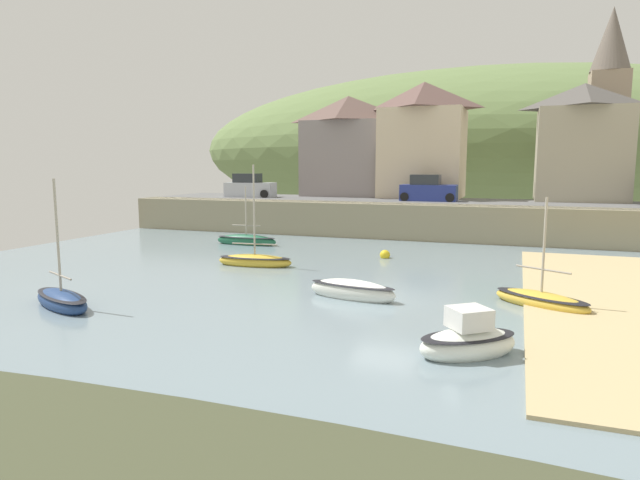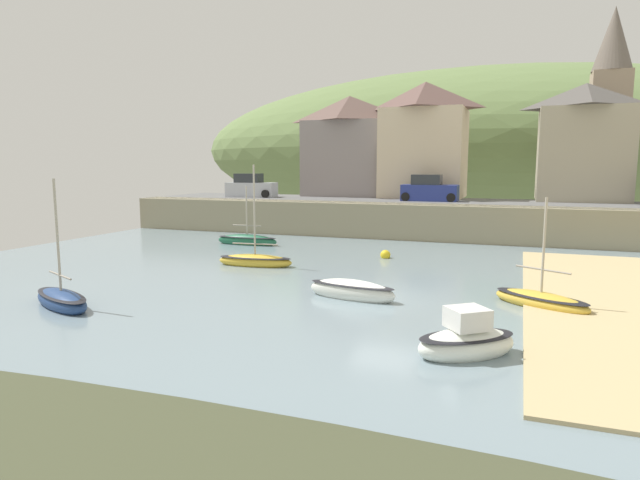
{
  "view_description": "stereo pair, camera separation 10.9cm",
  "coord_description": "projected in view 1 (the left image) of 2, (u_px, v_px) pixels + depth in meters",
  "views": [
    {
      "loc": [
        4.64,
        -20.08,
        5.06
      ],
      "look_at": [
        -3.65,
        2.62,
        1.71
      ],
      "focal_mm": 30.49,
      "sensor_mm": 36.0,
      "label": 1
    },
    {
      "loc": [
        4.74,
        -20.04,
        5.06
      ],
      "look_at": [
        -3.65,
        2.62,
        1.71
      ],
      "focal_mm": 30.49,
      "sensor_mm": 36.0,
      "label": 2
    }
  ],
  "objects": [
    {
      "name": "sailboat_nearest_shore",
      "position": [
        62.0,
        300.0,
        19.44
      ],
      "size": [
        3.75,
        2.53,
        4.77
      ],
      "rotation": [
        0.0,
        0.0,
        -0.43
      ],
      "color": "navy",
      "rests_on": "ground"
    },
    {
      "name": "hillside_backdrop",
      "position": [
        489.0,
        149.0,
        71.07
      ],
      "size": [
        80.0,
        44.0,
        20.2
      ],
      "color": "#667F49",
      "rests_on": "ground"
    },
    {
      "name": "parked_car_by_wall",
      "position": [
        428.0,
        190.0,
        40.34
      ],
      "size": [
        4.11,
        1.82,
        1.95
      ],
      "rotation": [
        0.0,
        0.0,
        0.0
      ],
      "color": "navy",
      "rests_on": "ground"
    },
    {
      "name": "sailboat_blue_trim",
      "position": [
        246.0,
        240.0,
        34.7
      ],
      "size": [
        4.13,
        1.0,
        3.92
      ],
      "rotation": [
        0.0,
        0.0,
        0.02
      ],
      "color": "#1D5C3E",
      "rests_on": "ground"
    },
    {
      "name": "waterfront_building_right",
      "position": [
        582.0,
        142.0,
        40.44
      ],
      "size": [
        6.57,
        6.22,
        8.61
      ],
      "color": "#A59C84",
      "rests_on": "ground"
    },
    {
      "name": "ground",
      "position": [
        346.0,
        397.0,
        11.56
      ],
      "size": [
        48.0,
        41.0,
        0.61
      ],
      "color": "gray"
    },
    {
      "name": "fishing_boat_green",
      "position": [
        468.0,
        341.0,
        14.53
      ],
      "size": [
        3.03,
        2.77,
        1.51
      ],
      "rotation": [
        0.0,
        0.0,
        0.67
      ],
      "color": "white",
      "rests_on": "ground"
    },
    {
      "name": "mooring_buoy",
      "position": [
        385.0,
        255.0,
        29.73
      ],
      "size": [
        0.56,
        0.56,
        0.56
      ],
      "color": "yellow",
      "rests_on": "ground"
    },
    {
      "name": "sailboat_far_left",
      "position": [
        255.0,
        261.0,
        27.46
      ],
      "size": [
        3.98,
        1.52,
        5.24
      ],
      "rotation": [
        0.0,
        0.0,
        0.1
      ],
      "color": "gold",
      "rests_on": "ground"
    },
    {
      "name": "parked_car_near_slipway",
      "position": [
        250.0,
        187.0,
        45.38
      ],
      "size": [
        4.25,
        2.09,
        1.95
      ],
      "rotation": [
        0.0,
        0.0,
        0.1
      ],
      "color": "#B0B6C3",
      "rests_on": "ground"
    },
    {
      "name": "rowboat_small_beached",
      "position": [
        352.0,
        291.0,
        20.71
      ],
      "size": [
        3.65,
        1.47,
        0.95
      ],
      "rotation": [
        0.0,
        0.0,
        -0.16
      ],
      "color": "white",
      "rests_on": "ground"
    },
    {
      "name": "waterfront_building_left",
      "position": [
        348.0,
        145.0,
        46.64
      ],
      "size": [
        7.6,
        5.06,
        8.46
      ],
      "color": "gray",
      "rests_on": "ground"
    },
    {
      "name": "motorboat_with_cabin",
      "position": [
        541.0,
        300.0,
        19.53
      ],
      "size": [
        3.69,
        2.88,
        4.09
      ],
      "rotation": [
        0.0,
        0.0,
        -0.54
      ],
      "color": "gold",
      "rests_on": "ground"
    },
    {
      "name": "church_with_spire",
      "position": [
        608.0,
        101.0,
        43.02
      ],
      "size": [
        3.0,
        3.0,
        14.86
      ],
      "color": "tan",
      "rests_on": "ground"
    },
    {
      "name": "waterfront_building_centre",
      "position": [
        423.0,
        139.0,
        44.4
      ],
      "size": [
        6.78,
        6.12,
        9.31
      ],
      "color": "beige",
      "rests_on": "ground"
    },
    {
      "name": "quay_seawall",
      "position": [
        445.0,
        220.0,
        37.05
      ],
      "size": [
        48.0,
        9.4,
        2.4
      ],
      "color": "gray",
      "rests_on": "ground"
    }
  ]
}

